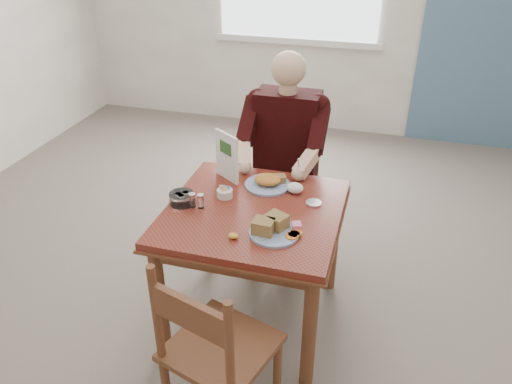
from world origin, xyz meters
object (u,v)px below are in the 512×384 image
(diner, at_px, (284,144))
(near_plate, at_px, (273,228))
(chair_near, at_px, (215,352))
(chair_far, at_px, (286,183))
(far_plate, at_px, (268,182))
(table, at_px, (254,227))

(diner, bearing_deg, near_plate, -80.31)
(chair_near, relative_size, diner, 0.69)
(chair_far, bearing_deg, diner, -89.99)
(chair_far, xyz_separation_m, diner, (0.00, -0.09, 0.33))
(diner, xyz_separation_m, far_plate, (0.01, -0.45, -0.03))
(table, height_order, chair_far, chair_far)
(table, relative_size, far_plate, 2.74)
(chair_far, height_order, far_plate, chair_far)
(table, distance_m, chair_far, 0.81)
(chair_near, bearing_deg, chair_far, 91.49)
(table, bearing_deg, near_plate, -50.57)
(table, xyz_separation_m, chair_far, (0.00, 0.80, -0.16))
(table, height_order, diner, diner)
(chair_far, relative_size, near_plate, 3.30)
(table, xyz_separation_m, far_plate, (0.01, 0.26, 0.14))
(chair_far, relative_size, chair_near, 1.00)
(near_plate, height_order, far_plate, near_plate)
(table, relative_size, near_plate, 3.20)
(chair_near, xyz_separation_m, far_plate, (-0.03, 0.99, 0.30))
(diner, distance_m, near_plate, 0.91)
(table, bearing_deg, far_plate, 87.30)
(diner, relative_size, far_plate, 4.12)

